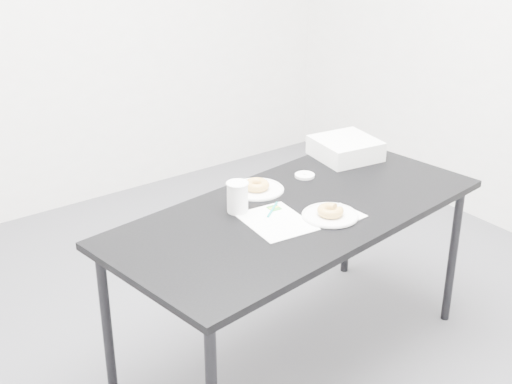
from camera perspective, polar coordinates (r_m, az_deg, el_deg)
floor at (r=3.41m, az=-0.48°, el=-12.55°), size 4.00×4.00×0.00m
table at (r=3.02m, az=3.26°, el=-2.34°), size 1.74×0.99×0.75m
scorecard at (r=2.88m, az=1.61°, el=-2.37°), size 0.26×0.32×0.00m
logo_patch at (r=2.99m, az=1.46°, el=-1.28°), size 0.05×0.05×0.00m
pen at (r=2.97m, az=1.33°, el=-1.41°), size 0.12×0.09×0.01m
napkin at (r=2.95m, az=6.75°, el=-1.83°), size 0.17×0.17×0.00m
plate_near at (r=2.93m, az=5.96°, el=-1.87°), size 0.23×0.23×0.01m
donut_near at (r=2.92m, az=5.97°, el=-1.50°), size 0.12×0.12×0.04m
plate_far at (r=3.16m, az=0.04°, el=0.20°), size 0.24×0.24×0.01m
donut_far at (r=3.15m, az=0.04°, el=0.57°), size 0.13×0.13×0.04m
coffee_cup at (r=2.94m, az=-1.49°, el=-0.40°), size 0.09×0.09×0.13m
cup_lid at (r=3.30m, az=3.92°, el=1.33°), size 0.09×0.09×0.01m
bakery_box at (r=3.53m, az=7.17°, el=3.49°), size 0.32×0.32×0.09m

